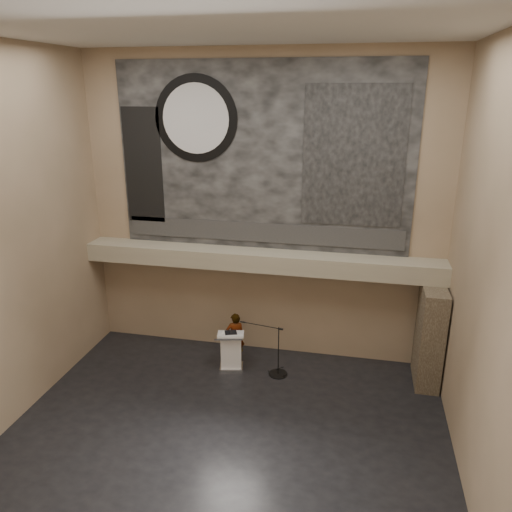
# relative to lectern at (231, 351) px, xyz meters

# --- Properties ---
(floor) EXTENTS (10.00, 10.00, 0.00)m
(floor) POSITION_rel_lectern_xyz_m (0.59, -2.67, -0.55)
(floor) COLOR black
(floor) RESTS_ON ground
(ceiling) EXTENTS (10.00, 10.00, 0.00)m
(ceiling) POSITION_rel_lectern_xyz_m (0.59, -2.67, 7.95)
(ceiling) COLOR silver
(ceiling) RESTS_ON wall_back
(wall_back) EXTENTS (10.00, 0.02, 8.50)m
(wall_back) POSITION_rel_lectern_xyz_m (0.59, 1.33, 3.70)
(wall_back) COLOR #887256
(wall_back) RESTS_ON floor
(wall_front) EXTENTS (10.00, 0.02, 8.50)m
(wall_front) POSITION_rel_lectern_xyz_m (0.59, -6.67, 3.70)
(wall_front) COLOR #887256
(wall_front) RESTS_ON floor
(wall_left) EXTENTS (0.02, 8.00, 8.50)m
(wall_left) POSITION_rel_lectern_xyz_m (-4.41, -2.67, 3.70)
(wall_left) COLOR #887256
(wall_left) RESTS_ON floor
(wall_right) EXTENTS (0.02, 8.00, 8.50)m
(wall_right) POSITION_rel_lectern_xyz_m (5.59, -2.67, 3.70)
(wall_right) COLOR #887256
(wall_right) RESTS_ON floor
(soffit) EXTENTS (10.00, 0.80, 0.50)m
(soffit) POSITION_rel_lectern_xyz_m (0.59, 0.93, 2.40)
(soffit) COLOR gray
(soffit) RESTS_ON wall_back
(sprinkler_left) EXTENTS (0.04, 0.04, 0.06)m
(sprinkler_left) POSITION_rel_lectern_xyz_m (-1.01, 0.88, 2.12)
(sprinkler_left) COLOR #B2893D
(sprinkler_left) RESTS_ON soffit
(sprinkler_right) EXTENTS (0.04, 0.04, 0.06)m
(sprinkler_right) POSITION_rel_lectern_xyz_m (2.49, 0.88, 2.12)
(sprinkler_right) COLOR #B2893D
(sprinkler_right) RESTS_ON soffit
(banner) EXTENTS (8.00, 0.05, 5.00)m
(banner) POSITION_rel_lectern_xyz_m (0.59, 1.30, 5.15)
(banner) COLOR black
(banner) RESTS_ON wall_back
(banner_text_strip) EXTENTS (7.76, 0.02, 0.55)m
(banner_text_strip) POSITION_rel_lectern_xyz_m (0.59, 1.26, 3.10)
(banner_text_strip) COLOR #2A2A2A
(banner_text_strip) RESTS_ON banner
(banner_clock_rim) EXTENTS (2.30, 0.02, 2.30)m
(banner_clock_rim) POSITION_rel_lectern_xyz_m (-1.21, 1.26, 6.15)
(banner_clock_rim) COLOR black
(banner_clock_rim) RESTS_ON banner
(banner_clock_face) EXTENTS (1.84, 0.02, 1.84)m
(banner_clock_face) POSITION_rel_lectern_xyz_m (-1.21, 1.24, 6.15)
(banner_clock_face) COLOR silver
(banner_clock_face) RESTS_ON banner
(banner_building_print) EXTENTS (2.60, 0.02, 3.60)m
(banner_building_print) POSITION_rel_lectern_xyz_m (2.99, 1.26, 5.25)
(banner_building_print) COLOR black
(banner_building_print) RESTS_ON banner
(banner_brick_print) EXTENTS (1.10, 0.02, 3.20)m
(banner_brick_print) POSITION_rel_lectern_xyz_m (-2.81, 1.26, 4.85)
(banner_brick_print) COLOR black
(banner_brick_print) RESTS_ON banner
(stone_pier) EXTENTS (0.60, 1.40, 2.70)m
(stone_pier) POSITION_rel_lectern_xyz_m (5.24, 0.48, 0.80)
(stone_pier) COLOR #433729
(stone_pier) RESTS_ON floor
(lectern) EXTENTS (0.81, 0.65, 1.13)m
(lectern) POSITION_rel_lectern_xyz_m (0.00, 0.00, 0.00)
(lectern) COLOR silver
(lectern) RESTS_ON floor
(binder) EXTENTS (0.39, 0.35, 0.04)m
(binder) POSITION_rel_lectern_xyz_m (0.00, -0.02, 0.56)
(binder) COLOR black
(binder) RESTS_ON lectern
(papers) EXTENTS (0.23, 0.32, 0.00)m
(papers) POSITION_rel_lectern_xyz_m (-0.13, -0.06, 0.55)
(papers) COLOR white
(papers) RESTS_ON lectern
(speaker_person) EXTENTS (0.63, 0.53, 1.46)m
(speaker_person) POSITION_rel_lectern_xyz_m (-0.00, 0.48, 0.18)
(speaker_person) COLOR white
(speaker_person) RESTS_ON floor
(mic_stand) EXTENTS (1.35, 0.52, 1.44)m
(mic_stand) POSITION_rel_lectern_xyz_m (1.30, -0.04, -0.35)
(mic_stand) COLOR black
(mic_stand) RESTS_ON floor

